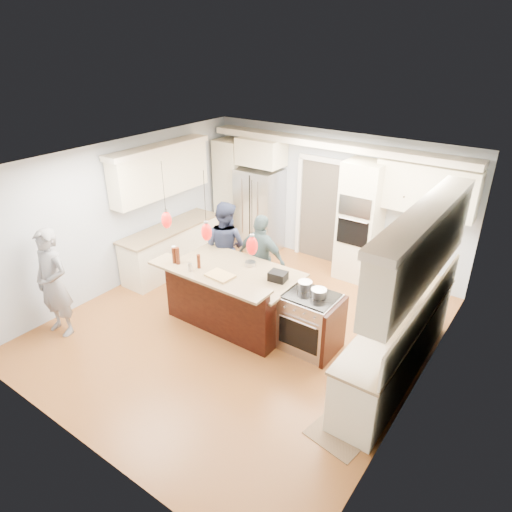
{
  "coord_description": "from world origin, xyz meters",
  "views": [
    {
      "loc": [
        3.79,
        -4.95,
        4.35
      ],
      "look_at": [
        0.0,
        0.35,
        1.15
      ],
      "focal_mm": 32.0,
      "sensor_mm": 36.0,
      "label": 1
    }
  ],
  "objects_px": {
    "kitchen_island": "(234,295)",
    "person_bar_end": "(53,283)",
    "person_far_left": "(225,246)",
    "island_range": "(311,322)",
    "refrigerator": "(259,210)"
  },
  "relations": [
    {
      "from": "refrigerator",
      "to": "person_bar_end",
      "type": "xyz_separation_m",
      "value": [
        -0.75,
        -4.44,
        -0.01
      ]
    },
    {
      "from": "island_range",
      "to": "person_far_left",
      "type": "bearing_deg",
      "value": 162.37
    },
    {
      "from": "person_bar_end",
      "to": "kitchen_island",
      "type": "bearing_deg",
      "value": 37.04
    },
    {
      "from": "island_range",
      "to": "refrigerator",
      "type": "bearing_deg",
      "value": 137.41
    },
    {
      "from": "kitchen_island",
      "to": "island_range",
      "type": "distance_m",
      "value": 1.41
    },
    {
      "from": "kitchen_island",
      "to": "person_far_left",
      "type": "height_order",
      "value": "person_far_left"
    },
    {
      "from": "person_far_left",
      "to": "refrigerator",
      "type": "bearing_deg",
      "value": -78.42
    },
    {
      "from": "kitchen_island",
      "to": "person_bar_end",
      "type": "xyz_separation_m",
      "value": [
        -2.05,
        -1.87,
        0.4
      ]
    },
    {
      "from": "island_range",
      "to": "person_bar_end",
      "type": "xyz_separation_m",
      "value": [
        -3.46,
        -1.95,
        0.43
      ]
    },
    {
      "from": "person_far_left",
      "to": "kitchen_island",
      "type": "bearing_deg",
      "value": 131.75
    },
    {
      "from": "person_bar_end",
      "to": "person_far_left",
      "type": "height_order",
      "value": "person_bar_end"
    },
    {
      "from": "kitchen_island",
      "to": "person_far_left",
      "type": "xyz_separation_m",
      "value": [
        -0.8,
        0.78,
        0.37
      ]
    },
    {
      "from": "kitchen_island",
      "to": "person_bar_end",
      "type": "distance_m",
      "value": 2.81
    },
    {
      "from": "kitchen_island",
      "to": "person_bar_end",
      "type": "bearing_deg",
      "value": -137.64
    },
    {
      "from": "kitchen_island",
      "to": "person_far_left",
      "type": "distance_m",
      "value": 1.18
    }
  ]
}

